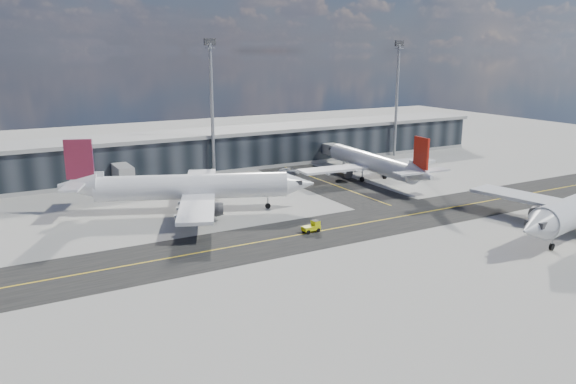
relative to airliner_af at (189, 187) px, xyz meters
name	(u,v)px	position (x,y,z in m)	size (l,w,h in m)	color
ground	(338,238)	(14.06, -24.07, -4.16)	(300.00, 300.00, 0.00)	gray
taxiway_lanes	(321,216)	(17.97, -13.33, -4.15)	(180.00, 63.00, 0.03)	black
terminal_concourse	(202,152)	(14.10, 30.87, -0.07)	(152.00, 19.80, 8.80)	black
floodlight_masts	(212,104)	(14.06, 23.93, 11.45)	(102.50, 0.70, 28.90)	gray
airliner_af	(189,187)	(0.00, 0.00, 0.00)	(40.79, 35.28, 12.59)	silver
airliner_redtail	(373,163)	(41.62, 3.81, -0.47)	(32.11, 37.67, 11.16)	silver
baggage_tug	(312,226)	(12.29, -19.83, -3.30)	(2.81, 1.57, 1.71)	#D5DA0B
service_van	(290,171)	(29.36, 17.66, -3.51)	(2.16, 4.69, 1.30)	silver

